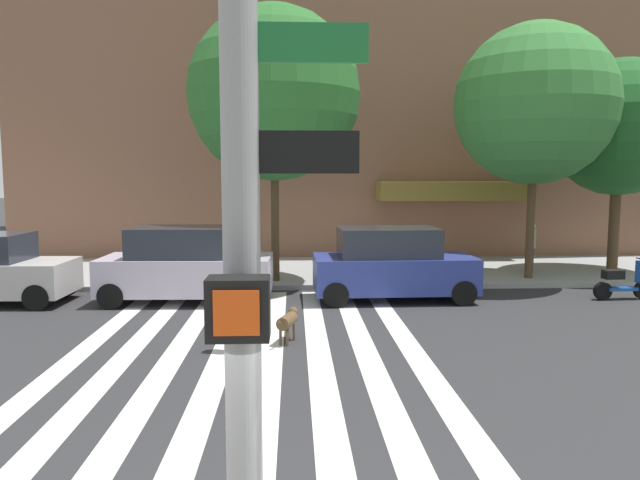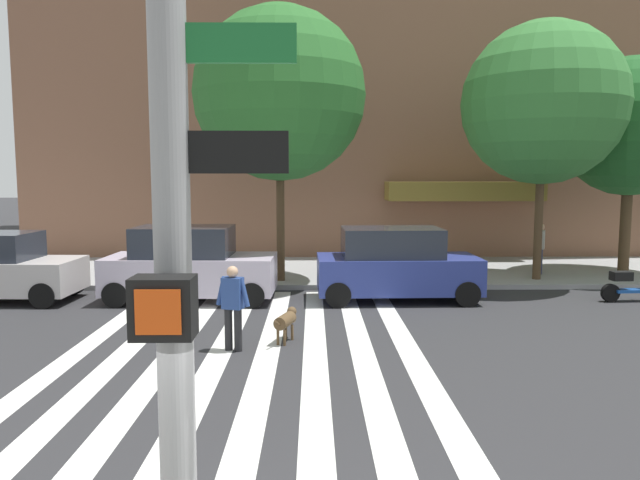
# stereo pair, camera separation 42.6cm
# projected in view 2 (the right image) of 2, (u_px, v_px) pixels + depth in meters

# --- Properties ---
(ground_plane) EXTENTS (160.00, 160.00, 0.00)m
(ground_plane) POSITION_uv_depth(u_px,v_px,m) (291.00, 362.00, 10.69)
(ground_plane) COLOR #2B2B2D
(sidewalk_far) EXTENTS (80.00, 6.00, 0.15)m
(sidewalk_far) POSITION_uv_depth(u_px,v_px,m) (301.00, 271.00, 20.39)
(sidewalk_far) COLOR #979797
(sidewalk_far) RESTS_ON ground_plane
(crosswalk_stripes) EXTENTS (6.75, 12.94, 0.01)m
(crosswalk_stripes) POSITION_uv_depth(u_px,v_px,m) (240.00, 362.00, 10.68)
(crosswalk_stripes) COLOR silver
(crosswalk_stripes) RESTS_ON ground_plane
(traffic_light_pole) EXTENTS (0.74, 0.46, 5.80)m
(traffic_light_pole) POSITION_uv_depth(u_px,v_px,m) (168.00, 136.00, 2.75)
(traffic_light_pole) COLOR gray
(traffic_light_pole) RESTS_ON sidewalk_near
(parked_car_behind_first) EXTENTS (4.48, 2.12, 1.99)m
(parked_car_behind_first) POSITION_uv_depth(u_px,v_px,m) (189.00, 265.00, 15.87)
(parked_car_behind_first) COLOR #BBAEC5
(parked_car_behind_first) RESTS_ON ground_plane
(parked_car_third_in_line) EXTENTS (4.31, 2.08, 1.95)m
(parked_car_third_in_line) POSITION_uv_depth(u_px,v_px,m) (396.00, 265.00, 15.94)
(parked_car_third_in_line) COLOR navy
(parked_car_third_in_line) RESTS_ON ground_plane
(parked_scooter) EXTENTS (1.63, 0.50, 1.11)m
(parked_scooter) POSITION_uv_depth(u_px,v_px,m) (632.00, 284.00, 15.82)
(parked_scooter) COLOR black
(parked_scooter) RESTS_ON ground_plane
(street_tree_nearest) EXTENTS (5.11, 5.11, 8.13)m
(street_tree_nearest) POSITION_uv_depth(u_px,v_px,m) (280.00, 95.00, 17.60)
(street_tree_nearest) COLOR #4C3823
(street_tree_nearest) RESTS_ON sidewalk_far
(street_tree_middle) EXTENTS (4.86, 4.86, 7.77)m
(street_tree_middle) POSITION_uv_depth(u_px,v_px,m) (543.00, 104.00, 17.86)
(street_tree_middle) COLOR #4C3823
(street_tree_middle) RESTS_ON sidewalk_far
(street_tree_further) EXTENTS (4.43, 4.43, 6.96)m
(street_tree_further) POSITION_uv_depth(u_px,v_px,m) (631.00, 127.00, 19.07)
(street_tree_further) COLOR #4C3823
(street_tree_further) RESTS_ON sidewalk_far
(pedestrian_dog_walker) EXTENTS (0.70, 0.35, 1.64)m
(pedestrian_dog_walker) POSITION_uv_depth(u_px,v_px,m) (233.00, 303.00, 11.32)
(pedestrian_dog_walker) COLOR black
(pedestrian_dog_walker) RESTS_ON ground_plane
(dog_on_leash) EXTENTS (0.47, 1.01, 0.65)m
(dog_on_leash) POSITION_uv_depth(u_px,v_px,m) (286.00, 320.00, 11.97)
(dog_on_leash) COLOR brown
(dog_on_leash) RESTS_ON ground_plane
(pedestrian_bystander) EXTENTS (0.37, 0.68, 1.64)m
(pedestrian_bystander) POSITION_uv_depth(u_px,v_px,m) (540.00, 246.00, 19.29)
(pedestrian_bystander) COLOR #282D4C
(pedestrian_bystander) RESTS_ON sidewalk_far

